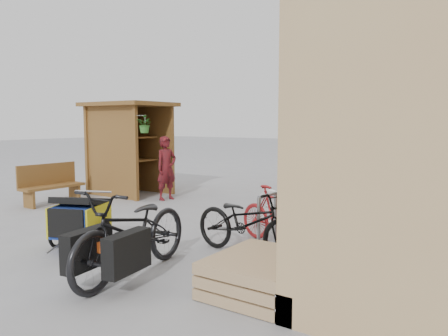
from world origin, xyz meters
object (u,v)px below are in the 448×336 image
Objects in this scene: bench at (51,184)px; bike_4 at (332,192)px; kiosk at (126,135)px; pallet_stack at (261,274)px; shopping_carts at (417,172)px; bike_2 at (301,201)px; child_trailer at (80,218)px; bike_6 at (364,188)px; bike_5 at (343,189)px; bike_7 at (365,186)px; cargo_bike at (133,232)px; bike_0 at (247,222)px; person_kiosk at (166,168)px; bike_1 at (277,216)px; bike_3 at (314,199)px.

bike_4 is at bearing 23.90° from bench.
kiosk is 7.50m from pallet_stack.
shopping_carts is 1.15× the size of bike_2.
bench is at bearing 128.35° from child_trailer.
bench is 1.04× the size of child_trailer.
kiosk is 2.31m from bench.
shopping_carts is 1.26× the size of bike_6.
bike_7 is (0.12, 1.12, -0.07)m from bike_5.
cargo_bike is 1.66m from bike_0.
shopping_carts is at bearing 2.60° from bike_5.
bike_2 is at bearing -91.85° from person_kiosk.
bench reaches higher than pallet_stack.
bike_2 is 1.03× the size of bike_4.
bike_2 is at bearing -171.47° from bike_5.
kiosk is 6.10m from bike_7.
bike_5 is (0.03, 2.91, 0.06)m from bike_1.
bench is at bearing 122.09° from bike_7.
bench is at bearing 147.86° from cargo_bike.
child_trailer is (-3.11, -8.42, -0.11)m from shopping_carts.
pallet_stack is 1.37m from bike_0.
bench is 0.86× the size of bike_6.
pallet_stack is 0.55× the size of shopping_carts.
bike_2 is at bearing -99.39° from shopping_carts.
bike_6 is (0.32, 1.08, -0.03)m from bike_4.
bike_5 is 0.72m from bike_6.
bike_2 is (3.93, -0.83, -0.28)m from person_kiosk.
bike_5 is at bearing 157.03° from bike_6.
bike_2 is at bearing -173.21° from bike_4.
child_trailer is at bearing 160.47° from bike_3.
pallet_stack is 5.87m from bike_7.
cargo_bike is 1.21× the size of bike_4.
child_trailer is at bearing 155.80° from bike_7.
shopping_carts reaches higher than bike_0.
child_trailer is 6.37m from bike_7.
pallet_stack is 3.58m from bike_3.
bike_5 is 1.16× the size of bike_7.
child_trailer is at bearing 123.29° from bike_0.
bike_4 is at bearing 4.72° from kiosk.
bike_7 is (0.28, 2.86, -0.06)m from bike_2.
bench is 0.95× the size of person_kiosk.
bike_2 is 1.10× the size of bike_6.
pallet_stack is 0.63× the size of bike_2.
bike_0 is at bearing -166.19° from bike_3.
person_kiosk is 4.01m from bike_3.
bike_3 is (5.43, -0.41, -1.09)m from kiosk.
bench is 6.34m from bike_4.
person_kiosk is at bearing 90.45° from child_trailer.
bike_5 reaches higher than bike_4.
bike_0 is 1.01× the size of bike_4.
person_kiosk reaches higher than bike_4.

